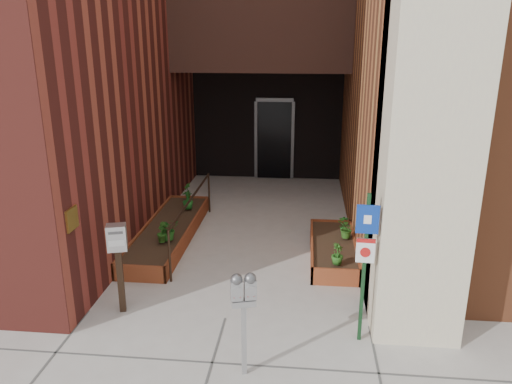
# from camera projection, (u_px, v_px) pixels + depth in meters

# --- Properties ---
(ground) EXTENTS (80.00, 80.00, 0.00)m
(ground) POSITION_uv_depth(u_px,v_px,m) (225.00, 318.00, 7.03)
(ground) COLOR #9E9991
(ground) RESTS_ON ground
(planter_left) EXTENTS (0.90, 3.60, 0.30)m
(planter_left) POSITION_uv_depth(u_px,v_px,m) (169.00, 233.00, 9.70)
(planter_left) COLOR maroon
(planter_left) RESTS_ON ground
(planter_right) EXTENTS (0.80, 2.20, 0.30)m
(planter_right) POSITION_uv_depth(u_px,v_px,m) (333.00, 250.00, 8.92)
(planter_right) COLOR maroon
(planter_right) RESTS_ON ground
(handrail) EXTENTS (0.04, 3.34, 0.90)m
(handrail) POSITION_uv_depth(u_px,v_px,m) (192.00, 205.00, 9.42)
(handrail) COLOR black
(handrail) RESTS_ON ground
(parking_meter) EXTENTS (0.30, 0.18, 1.31)m
(parking_meter) POSITION_uv_depth(u_px,v_px,m) (244.00, 297.00, 5.59)
(parking_meter) COLOR #979799
(parking_meter) RESTS_ON ground
(sign_post) EXTENTS (0.28, 0.07, 2.01)m
(sign_post) POSITION_uv_depth(u_px,v_px,m) (365.00, 253.00, 6.17)
(sign_post) COLOR #133419
(sign_post) RESTS_ON ground
(payment_dropbox) EXTENTS (0.31, 0.26, 1.33)m
(payment_dropbox) POSITION_uv_depth(u_px,v_px,m) (118.00, 250.00, 6.94)
(payment_dropbox) COLOR black
(payment_dropbox) RESTS_ON ground
(shrub_left_a) EXTENTS (0.51, 0.51, 0.40)m
(shrub_left_a) POSITION_uv_depth(u_px,v_px,m) (169.00, 229.00, 8.90)
(shrub_left_a) COLOR #1C5618
(shrub_left_a) RESTS_ON planter_left
(shrub_left_b) EXTENTS (0.25, 0.25, 0.36)m
(shrub_left_b) POSITION_uv_depth(u_px,v_px,m) (161.00, 232.00, 8.81)
(shrub_left_b) COLOR #265919
(shrub_left_b) RESTS_ON planter_left
(shrub_left_c) EXTENTS (0.26, 0.26, 0.40)m
(shrub_left_c) POSITION_uv_depth(u_px,v_px,m) (188.00, 200.00, 10.48)
(shrub_left_c) COLOR #1C6320
(shrub_left_c) RESTS_ON planter_left
(shrub_left_d) EXTENTS (0.27, 0.27, 0.37)m
(shrub_left_d) POSITION_uv_depth(u_px,v_px,m) (188.00, 191.00, 11.10)
(shrub_left_d) COLOR #1B4F16
(shrub_left_d) RESTS_ON planter_left
(shrub_right_a) EXTENTS (0.26, 0.26, 0.35)m
(shrub_right_a) POSITION_uv_depth(u_px,v_px,m) (337.00, 254.00, 7.96)
(shrub_right_a) COLOR #235618
(shrub_right_a) RESTS_ON planter_right
(shrub_right_b) EXTENTS (0.18, 0.18, 0.33)m
(shrub_right_b) POSITION_uv_depth(u_px,v_px,m) (344.00, 224.00, 9.23)
(shrub_right_b) COLOR #175218
(shrub_right_b) RESTS_ON planter_right
(shrub_right_c) EXTENTS (0.43, 0.43, 0.34)m
(shrub_right_c) POSITION_uv_depth(u_px,v_px,m) (346.00, 229.00, 8.97)
(shrub_right_c) COLOR #295B1A
(shrub_right_c) RESTS_ON planter_right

